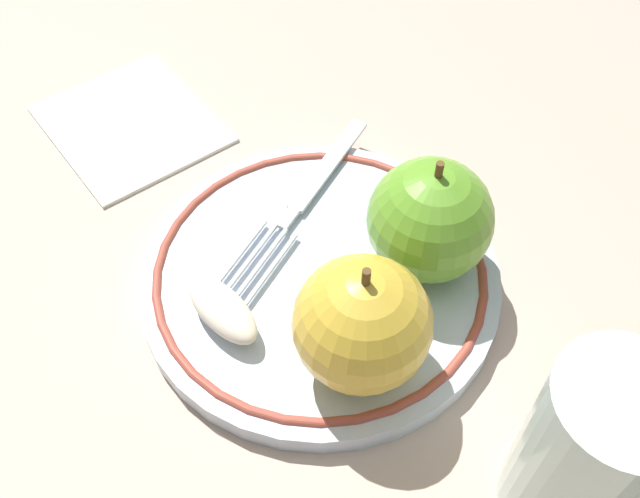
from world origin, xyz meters
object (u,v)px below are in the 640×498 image
(plate, at_px, (320,276))
(apple_red_whole, at_px, (430,220))
(apple_slice_front, at_px, (219,307))
(drinking_glass, at_px, (589,453))
(napkin_folded, at_px, (131,123))
(apple_second_whole, at_px, (362,324))
(fork, at_px, (305,196))

(plate, relative_size, apple_red_whole, 2.67)
(apple_slice_front, bearing_deg, apple_red_whole, -112.35)
(apple_red_whole, distance_m, drinking_glass, 0.16)
(apple_red_whole, bearing_deg, napkin_folded, -79.46)
(apple_second_whole, bearing_deg, plate, -116.20)
(apple_second_whole, height_order, apple_slice_front, apple_second_whole)
(drinking_glass, bearing_deg, napkin_folded, -91.78)
(fork, distance_m, napkin_folded, 0.17)
(napkin_folded, bearing_deg, fork, 100.79)
(apple_second_whole, relative_size, drinking_glass, 0.75)
(drinking_glass, bearing_deg, apple_red_whole, -112.32)
(plate, height_order, fork, fork)
(napkin_folded, bearing_deg, apple_second_whole, 82.80)
(drinking_glass, bearing_deg, plate, -92.51)
(apple_slice_front, bearing_deg, fork, -68.36)
(apple_slice_front, distance_m, drinking_glass, 0.22)
(apple_second_whole, relative_size, napkin_folded, 0.65)
(apple_red_whole, distance_m, apple_slice_front, 0.14)
(apple_red_whole, bearing_deg, apple_slice_front, -26.38)
(fork, bearing_deg, plate, 38.44)
(plate, xyz_separation_m, fork, (-0.04, -0.05, 0.01))
(apple_red_whole, distance_m, napkin_folded, 0.27)
(drinking_glass, xyz_separation_m, napkin_folded, (-0.01, -0.41, -0.06))
(apple_slice_front, distance_m, fork, 0.11)
(apple_red_whole, xyz_separation_m, drinking_glass, (0.06, 0.15, 0.00))
(fork, xyz_separation_m, napkin_folded, (0.03, -0.17, -0.02))
(drinking_glass, height_order, napkin_folded, drinking_glass)
(apple_red_whole, height_order, napkin_folded, apple_red_whole)
(apple_second_whole, bearing_deg, drinking_glass, 100.16)
(napkin_folded, bearing_deg, plate, 88.87)
(apple_second_whole, height_order, napkin_folded, apple_second_whole)
(apple_slice_front, xyz_separation_m, fork, (-0.10, -0.03, -0.01))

